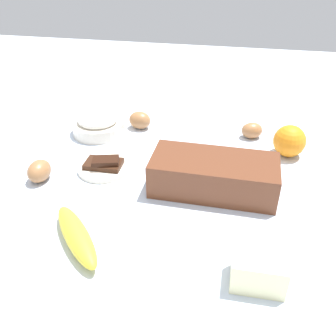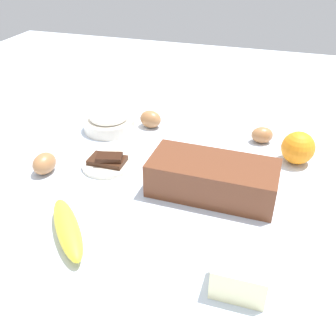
# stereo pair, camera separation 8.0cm
# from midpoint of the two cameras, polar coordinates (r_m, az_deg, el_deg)

# --- Properties ---
(ground_plane) EXTENTS (2.40, 2.40, 0.02)m
(ground_plane) POSITION_cam_midpoint_polar(r_m,az_deg,el_deg) (0.90, -2.56, -2.75)
(ground_plane) COLOR silver
(loaf_pan) EXTENTS (0.28, 0.14, 0.08)m
(loaf_pan) POSITION_cam_midpoint_polar(r_m,az_deg,el_deg) (0.85, 4.24, -1.04)
(loaf_pan) COLOR brown
(loaf_pan) RESTS_ON ground_plane
(flour_bowl) EXTENTS (0.15, 0.15, 0.06)m
(flour_bowl) POSITION_cam_midpoint_polar(r_m,az_deg,el_deg) (1.12, -12.54, 6.49)
(flour_bowl) COLOR silver
(flour_bowl) RESTS_ON ground_plane
(banana) EXTENTS (0.16, 0.17, 0.04)m
(banana) POSITION_cam_midpoint_polar(r_m,az_deg,el_deg) (0.75, -16.69, -9.86)
(banana) COLOR yellow
(banana) RESTS_ON ground_plane
(orange_fruit) EXTENTS (0.08, 0.08, 0.08)m
(orange_fruit) POSITION_cam_midpoint_polar(r_m,az_deg,el_deg) (1.01, 15.72, 3.88)
(orange_fruit) COLOR orange
(orange_fruit) RESTS_ON ground_plane
(butter_block) EXTENTS (0.09, 0.06, 0.06)m
(butter_block) POSITION_cam_midpoint_polar(r_m,az_deg,el_deg) (0.66, 10.02, -15.12)
(butter_block) COLOR #F4EDB2
(butter_block) RESTS_ON ground_plane
(egg_near_butter) EXTENTS (0.07, 0.06, 0.05)m
(egg_near_butter) POSITION_cam_midpoint_polar(r_m,az_deg,el_deg) (1.13, -6.33, 7.14)
(egg_near_butter) COLOR #A36D42
(egg_near_butter) RESTS_ON ground_plane
(egg_beside_bowl) EXTENTS (0.07, 0.06, 0.05)m
(egg_beside_bowl) POSITION_cam_midpoint_polar(r_m,az_deg,el_deg) (1.09, 10.49, 5.55)
(egg_beside_bowl) COLOR #A46E42
(egg_beside_bowl) RESTS_ON ground_plane
(egg_loose) EXTENTS (0.05, 0.07, 0.05)m
(egg_loose) POSITION_cam_midpoint_polar(r_m,az_deg,el_deg) (0.95, -21.18, -0.49)
(egg_loose) COLOR #9F6A40
(egg_loose) RESTS_ON ground_plane
(chocolate_plate) EXTENTS (0.13, 0.13, 0.03)m
(chocolate_plate) POSITION_cam_midpoint_polar(r_m,az_deg,el_deg) (0.95, -12.02, 0.23)
(chocolate_plate) COLOR silver
(chocolate_plate) RESTS_ON ground_plane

